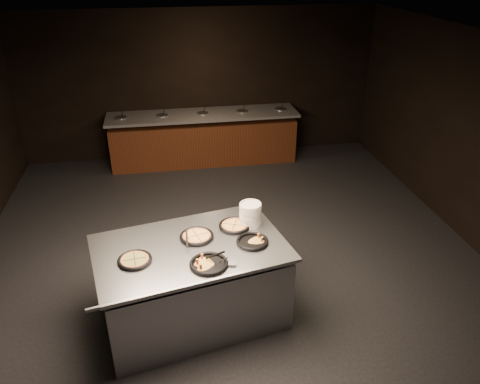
{
  "coord_description": "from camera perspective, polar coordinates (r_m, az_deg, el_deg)",
  "views": [
    {
      "loc": [
        -0.78,
        -5.16,
        3.84
      ],
      "look_at": [
        0.17,
        0.3,
        0.95
      ],
      "focal_mm": 35.0,
      "sensor_mm": 36.0,
      "label": 1
    }
  ],
  "objects": [
    {
      "name": "server_left",
      "position": [
        5.12,
        -6.48,
        -5.6
      ],
      "size": [
        0.1,
        0.31,
        0.15
      ],
      "rotation": [
        0.0,
        0.0,
        1.49
      ],
      "color": "#B3B6BB",
      "rests_on": "serving_counter"
    },
    {
      "name": "plate_stack",
      "position": [
        5.41,
        1.28,
        -2.72
      ],
      "size": [
        0.25,
        0.25,
        0.27
      ],
      "primitive_type": "cylinder",
      "color": "silver",
      "rests_on": "serving_counter"
    },
    {
      "name": "pan_veggie_whole",
      "position": [
        4.97,
        -12.71,
        -8.07
      ],
      "size": [
        0.36,
        0.36,
        0.04
      ],
      "rotation": [
        0.0,
        0.0,
        0.11
      ],
      "color": "black",
      "rests_on": "serving_counter"
    },
    {
      "name": "serving_counter",
      "position": [
        5.42,
        -5.83,
        -11.15
      ],
      "size": [
        2.26,
        1.7,
        0.99
      ],
      "rotation": [
        0.0,
        0.0,
        0.2
      ],
      "color": "#B3B6BB",
      "rests_on": "ground"
    },
    {
      "name": "room",
      "position": [
        5.74,
        -1.14,
        2.91
      ],
      "size": [
        7.02,
        8.02,
        2.92
      ],
      "color": "black",
      "rests_on": "ground"
    },
    {
      "name": "pan_cheese_slices_a",
      "position": [
        5.41,
        -0.67,
        -4.09
      ],
      "size": [
        0.37,
        0.37,
        0.04
      ],
      "rotation": [
        0.0,
        0.0,
        1.19
      ],
      "color": "black",
      "rests_on": "serving_counter"
    },
    {
      "name": "pan_cheese_slices_b",
      "position": [
        4.81,
        -3.82,
        -8.7
      ],
      "size": [
        0.4,
        0.4,
        0.04
      ],
      "rotation": [
        0.0,
        0.0,
        2.06
      ],
      "color": "black",
      "rests_on": "serving_counter"
    },
    {
      "name": "pan_veggie_slices",
      "position": [
        5.14,
        1.52,
        -6.02
      ],
      "size": [
        0.36,
        0.36,
        0.04
      ],
      "rotation": [
        0.0,
        0.0,
        -0.23
      ],
      "color": "black",
      "rests_on": "serving_counter"
    },
    {
      "name": "server_right",
      "position": [
        4.79,
        -2.45,
        -7.96
      ],
      "size": [
        0.32,
        0.15,
        0.16
      ],
      "rotation": [
        0.0,
        0.0,
        -0.29
      ],
      "color": "#B3B6BB",
      "rests_on": "serving_counter"
    },
    {
      "name": "pan_cheese_whole",
      "position": [
        5.24,
        -5.3,
        -5.38
      ],
      "size": [
        0.38,
        0.38,
        0.04
      ],
      "rotation": [
        0.0,
        0.0,
        0.27
      ],
      "color": "black",
      "rests_on": "serving_counter"
    },
    {
      "name": "salad_bar",
      "position": [
        9.39,
        -4.43,
        6.21
      ],
      "size": [
        3.7,
        0.83,
        1.18
      ],
      "color": "#5E2E16",
      "rests_on": "ground"
    }
  ]
}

